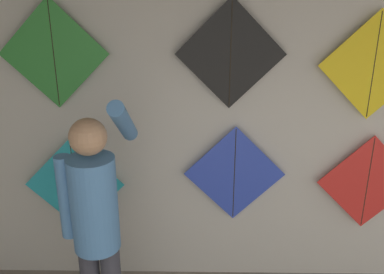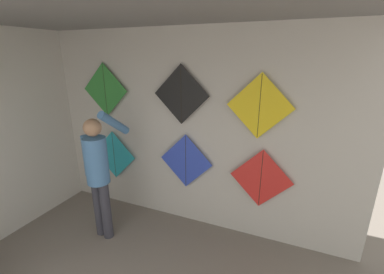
% 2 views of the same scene
% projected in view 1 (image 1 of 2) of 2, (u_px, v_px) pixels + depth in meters
% --- Properties ---
extents(back_panel, '(4.91, 0.06, 2.80)m').
position_uv_depth(back_panel, '(219.00, 122.00, 3.32)').
color(back_panel, beige).
rests_on(back_panel, ground).
extents(shopkeeper, '(0.46, 0.60, 1.81)m').
position_uv_depth(shopkeeper, '(96.00, 220.00, 2.70)').
color(shopkeeper, '#383842').
rests_on(shopkeeper, ground).
extents(kite_0, '(0.80, 0.01, 0.80)m').
position_uv_depth(kite_0, '(75.00, 185.00, 3.44)').
color(kite_0, '#28B2C6').
extents(kite_1, '(0.80, 0.01, 0.80)m').
position_uv_depth(kite_1, '(234.00, 174.00, 3.38)').
color(kite_1, blue).
extents(kite_2, '(0.80, 0.01, 0.80)m').
position_uv_depth(kite_2, '(368.00, 183.00, 3.39)').
color(kite_2, red).
extents(kite_3, '(0.80, 0.01, 0.80)m').
position_uv_depth(kite_3, '(54.00, 54.00, 3.06)').
color(kite_3, '#338C38').
extents(kite_4, '(0.80, 0.01, 0.80)m').
position_uv_depth(kite_4, '(231.00, 54.00, 3.05)').
color(kite_4, black).
extents(kite_5, '(0.80, 0.01, 0.80)m').
position_uv_depth(kite_5, '(374.00, 66.00, 3.06)').
color(kite_5, yellow).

